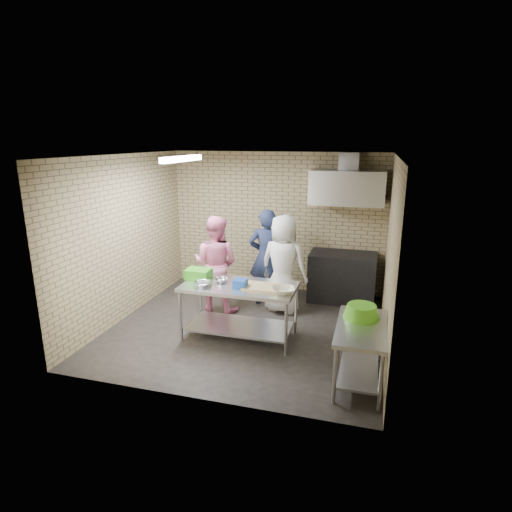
{
  "coord_description": "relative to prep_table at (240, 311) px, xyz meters",
  "views": [
    {
      "loc": [
        1.85,
        -5.97,
        2.93
      ],
      "look_at": [
        0.1,
        0.2,
        1.15
      ],
      "focal_mm": 29.7,
      "sensor_mm": 36.0,
      "label": 1
    }
  ],
  "objects": [
    {
      "name": "bottle_red",
      "position": [
        1.4,
        2.24,
        1.61
      ],
      "size": [
        0.07,
        0.07,
        0.18
      ],
      "primitive_type": "cylinder",
      "color": "#B22619",
      "rests_on": "wall_shelf"
    },
    {
      "name": "green_crate",
      "position": [
        -0.7,
        0.12,
        0.5
      ],
      "size": [
        0.37,
        0.28,
        0.15
      ],
      "primitive_type": "cube",
      "color": "green",
      "rests_on": "prep_table"
    },
    {
      "name": "hood_duct",
      "position": [
        1.35,
        2.2,
        2.13
      ],
      "size": [
        0.35,
        0.3,
        0.3
      ],
      "primitive_type": "cube",
      "color": "#A5A8AD",
      "rests_on": "back_wall"
    },
    {
      "name": "range_hood",
      "position": [
        1.35,
        2.05,
        1.68
      ],
      "size": [
        1.3,
        0.6,
        0.6
      ],
      "primitive_type": "cube",
      "color": "silver",
      "rests_on": "back_wall"
    },
    {
      "name": "back_wall",
      "position": [
        0.0,
        2.35,
        0.93
      ],
      "size": [
        4.2,
        0.06,
        2.7
      ],
      "primitive_type": "cube",
      "color": "tan",
      "rests_on": "ground"
    },
    {
      "name": "right_wall",
      "position": [
        2.1,
        0.35,
        0.93
      ],
      "size": [
        0.06,
        4.0,
        2.7
      ],
      "primitive_type": "cube",
      "color": "tan",
      "rests_on": "ground"
    },
    {
      "name": "mixing_bowl_a",
      "position": [
        -0.5,
        -0.2,
        0.45
      ],
      "size": [
        0.32,
        0.32,
        0.06
      ],
      "primitive_type": "imported",
      "rotation": [
        0.0,
        0.0,
        0.27
      ],
      "color": "#ACAEB3",
      "rests_on": "prep_table"
    },
    {
      "name": "bottle_green",
      "position": [
        1.8,
        2.24,
        1.59
      ],
      "size": [
        0.06,
        0.06,
        0.15
      ],
      "primitive_type": "cylinder",
      "color": "green",
      "rests_on": "wall_shelf"
    },
    {
      "name": "stove",
      "position": [
        1.35,
        2.0,
        0.03
      ],
      "size": [
        1.2,
        0.7,
        0.9
      ],
      "primitive_type": "cube",
      "color": "black",
      "rests_on": "floor"
    },
    {
      "name": "woman_white",
      "position": [
        0.41,
        1.2,
        0.43
      ],
      "size": [
        0.93,
        0.7,
        1.71
      ],
      "primitive_type": "imported",
      "rotation": [
        0.0,
        0.0,
        2.94
      ],
      "color": "white",
      "rests_on": "floor"
    },
    {
      "name": "fluorescent_fixture",
      "position": [
        -1.0,
        0.35,
        2.22
      ],
      "size": [
        0.1,
        1.25,
        0.08
      ],
      "primitive_type": "cube",
      "color": "white",
      "rests_on": "ceiling"
    },
    {
      "name": "front_wall",
      "position": [
        0.0,
        -1.65,
        0.93
      ],
      "size": [
        4.2,
        0.06,
        2.7
      ],
      "primitive_type": "cube",
      "color": "tan",
      "rests_on": "ground"
    },
    {
      "name": "blue_tub",
      "position": [
        0.05,
        -0.1,
        0.48
      ],
      "size": [
        0.19,
        0.19,
        0.12
      ],
      "primitive_type": "cube",
      "color": "#1647A8",
      "rests_on": "prep_table"
    },
    {
      "name": "mixing_bowl_b",
      "position": [
        -0.3,
        0.05,
        0.45
      ],
      "size": [
        0.25,
        0.25,
        0.06
      ],
      "primitive_type": "imported",
      "rotation": [
        0.0,
        0.0,
        0.27
      ],
      "color": "silver",
      "rests_on": "prep_table"
    },
    {
      "name": "green_basin",
      "position": [
        1.78,
        -0.5,
        0.41
      ],
      "size": [
        0.46,
        0.46,
        0.17
      ],
      "primitive_type": null,
      "color": "#59C626",
      "rests_on": "side_counter"
    },
    {
      "name": "ceramic_bowl",
      "position": [
        0.7,
        -0.15,
        0.46
      ],
      "size": [
        0.4,
        0.4,
        0.08
      ],
      "primitive_type": "imported",
      "rotation": [
        0.0,
        0.0,
        0.27
      ],
      "color": "beige",
      "rests_on": "prep_table"
    },
    {
      "name": "floor",
      "position": [
        0.0,
        0.35,
        -0.42
      ],
      "size": [
        4.2,
        4.2,
        0.0
      ],
      "primitive_type": "plane",
      "color": "black",
      "rests_on": "ground"
    },
    {
      "name": "woman_pink",
      "position": [
        -0.73,
        0.93,
        0.42
      ],
      "size": [
        0.87,
        0.7,
        1.69
      ],
      "primitive_type": "imported",
      "rotation": [
        0.0,
        0.0,
        3.06
      ],
      "color": "pink",
      "rests_on": "floor"
    },
    {
      "name": "wall_shelf",
      "position": [
        1.65,
        2.24,
        1.5
      ],
      "size": [
        0.8,
        0.2,
        0.04
      ],
      "primitive_type": "cube",
      "color": "#3F2B19",
      "rests_on": "back_wall"
    },
    {
      "name": "side_counter",
      "position": [
        1.8,
        -0.75,
        -0.05
      ],
      "size": [
        0.6,
        1.2,
        0.75
      ],
      "primitive_type": "cube",
      "color": "silver",
      "rests_on": "floor"
    },
    {
      "name": "man_navy",
      "position": [
        0.04,
        1.46,
        0.46
      ],
      "size": [
        0.7,
        0.53,
        1.75
      ],
      "primitive_type": "imported",
      "rotation": [
        0.0,
        0.0,
        3.32
      ],
      "color": "black",
      "rests_on": "floor"
    },
    {
      "name": "left_wall",
      "position": [
        -2.1,
        0.35,
        0.93
      ],
      "size": [
        0.06,
        4.0,
        2.7
      ],
      "primitive_type": "cube",
      "color": "tan",
      "rests_on": "ground"
    },
    {
      "name": "cutting_board",
      "position": [
        0.35,
        -0.02,
        0.44
      ],
      "size": [
        0.52,
        0.39,
        0.03
      ],
      "primitive_type": "cube",
      "color": "#D7B97C",
      "rests_on": "prep_table"
    },
    {
      "name": "prep_table",
      "position": [
        0.0,
        0.0,
        0.0
      ],
      "size": [
        1.69,
        0.84,
        0.84
      ],
      "primitive_type": "cube",
      "color": "silver",
      "rests_on": "floor"
    },
    {
      "name": "ceiling",
      "position": [
        0.0,
        0.35,
        2.28
      ],
      "size": [
        4.2,
        4.2,
        0.0
      ],
      "primitive_type": "plane",
      "rotation": [
        3.14,
        0.0,
        0.0
      ],
      "color": "black",
      "rests_on": "ground"
    }
  ]
}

